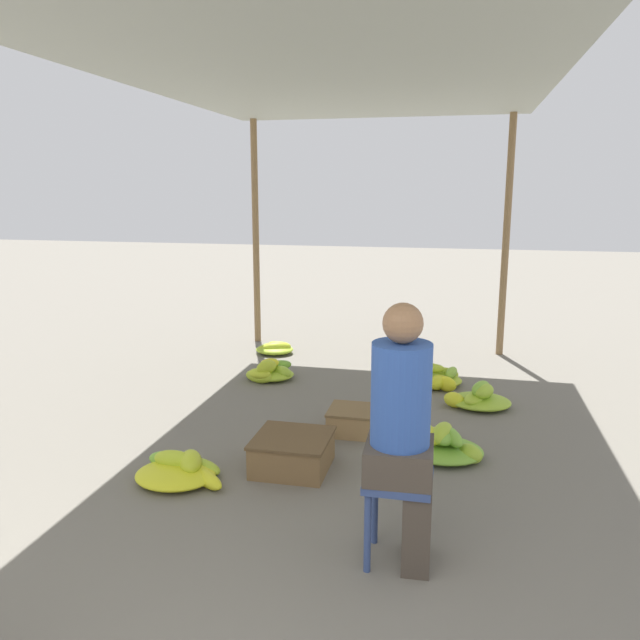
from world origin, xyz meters
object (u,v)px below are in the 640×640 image
(banana_pile_right_1, at_px, (442,444))
(crate_mid, at_px, (353,420))
(banana_pile_left_0, at_px, (275,348))
(crate_near, at_px, (292,452))
(banana_pile_left_2, at_px, (270,372))
(stool, at_px, (398,494))
(banana_pile_right_2, at_px, (477,398))
(banana_pile_left_1, at_px, (181,470))
(banana_pile_right_0, at_px, (436,378))
(vendor_seated, at_px, (404,430))

(banana_pile_right_1, xyz_separation_m, crate_mid, (-0.71, 0.29, 0.01))
(banana_pile_left_0, xyz_separation_m, crate_near, (1.02, -2.95, 0.06))
(crate_near, bearing_deg, banana_pile_left_2, 111.57)
(banana_pile_left_2, distance_m, banana_pile_right_1, 2.31)
(stool, distance_m, banana_pile_right_1, 1.43)
(stool, relative_size, banana_pile_right_2, 0.75)
(banana_pile_right_2, bearing_deg, banana_pile_right_1, -103.74)
(banana_pile_left_1, relative_size, banana_pile_right_2, 1.06)
(banana_pile_left_1, relative_size, banana_pile_right_1, 1.05)
(banana_pile_right_2, height_order, crate_mid, banana_pile_right_2)
(banana_pile_right_0, xyz_separation_m, banana_pile_right_2, (0.39, -0.56, 0.01))
(banana_pile_right_1, bearing_deg, vendor_seated, -96.95)
(banana_pile_left_2, distance_m, banana_pile_right_0, 1.67)
(banana_pile_right_2, xyz_separation_m, crate_mid, (-0.98, -0.82, 0.02))
(stool, distance_m, crate_near, 1.26)
(banana_pile_right_0, xyz_separation_m, crate_mid, (-0.60, -1.38, 0.02))
(banana_pile_right_1, bearing_deg, banana_pile_left_2, 140.18)
(banana_pile_left_0, distance_m, banana_pile_right_2, 2.68)
(vendor_seated, relative_size, crate_mid, 3.57)
(stool, relative_size, banana_pile_left_1, 0.71)
(banana_pile_left_2, distance_m, banana_pile_right_2, 2.08)
(banana_pile_left_1, height_order, banana_pile_right_0, banana_pile_right_0)
(banana_pile_right_0, bearing_deg, banana_pile_left_1, -122.79)
(banana_pile_left_2, xyz_separation_m, crate_near, (0.77, -1.94, 0.04))
(stool, relative_size, vendor_seated, 0.34)
(banana_pile_left_2, bearing_deg, banana_pile_right_1, -39.82)
(banana_pile_left_0, bearing_deg, crate_mid, -59.18)
(banana_pile_left_2, height_order, banana_pile_right_2, banana_pile_right_2)
(banana_pile_right_2, bearing_deg, crate_mid, -140.16)
(banana_pile_left_1, xyz_separation_m, crate_near, (0.68, 0.32, 0.05))
(stool, bearing_deg, banana_pile_right_0, 88.57)
(stool, bearing_deg, banana_pile_right_1, 82.18)
(crate_near, height_order, crate_mid, crate_near)
(banana_pile_left_2, height_order, banana_pile_right_1, banana_pile_right_1)
(vendor_seated, bearing_deg, banana_pile_right_0, 88.97)
(banana_pile_left_2, distance_m, crate_mid, 1.59)
(banana_pile_left_1, distance_m, banana_pile_right_2, 2.72)
(banana_pile_right_0, bearing_deg, banana_pile_right_2, -55.28)
(crate_near, distance_m, crate_mid, 0.81)
(banana_pile_left_0, height_order, crate_near, crate_near)
(crate_near, bearing_deg, banana_pile_right_0, 67.22)
(vendor_seated, relative_size, crate_near, 2.64)
(stool, bearing_deg, banana_pile_right_2, 79.52)
(banana_pile_left_0, bearing_deg, banana_pile_right_1, -50.90)
(banana_pile_left_1, xyz_separation_m, banana_pile_right_1, (1.69, 0.78, 0.02))
(banana_pile_right_1, distance_m, banana_pile_right_2, 1.14)
(banana_pile_left_0, xyz_separation_m, banana_pile_right_0, (1.91, -0.82, 0.01))
(crate_mid, bearing_deg, banana_pile_right_0, 66.56)
(vendor_seated, relative_size, banana_pile_left_0, 3.06)
(banana_pile_left_1, bearing_deg, crate_mid, 47.52)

